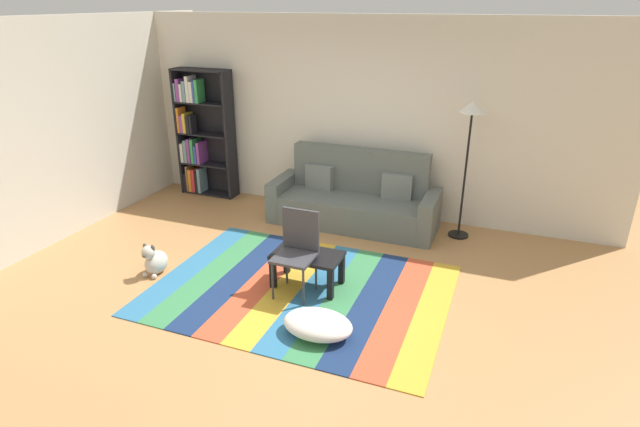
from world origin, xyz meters
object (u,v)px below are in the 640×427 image
object	(u,v)px
standing_lamp	(471,125)
folding_chair	(297,246)
coffee_table	(307,260)
tv_remote	(301,254)
bookshelf	(199,135)
dog	(155,261)
couch	(355,200)
pouf	(318,324)

from	to	relation	value
standing_lamp	folding_chair	distance (m)	2.64
coffee_table	folding_chair	bearing A→B (deg)	-111.35
coffee_table	tv_remote	size ratio (longest dim) A/B	4.88
bookshelf	dog	xyz separation A→B (m)	(0.97, -2.46, -0.78)
standing_lamp	tv_remote	distance (m)	2.62
tv_remote	bookshelf	bearing A→B (deg)	124.92
couch	folding_chair	distance (m)	1.95
couch	pouf	world-z (taller)	couch
dog	folding_chair	bearing A→B (deg)	8.32
couch	tv_remote	bearing A→B (deg)	-90.01
coffee_table	folding_chair	size ratio (longest dim) A/B	0.81
coffee_table	folding_chair	world-z (taller)	folding_chair
pouf	standing_lamp	distance (m)	3.14
couch	standing_lamp	world-z (taller)	standing_lamp
dog	tv_remote	xyz separation A→B (m)	(1.65, 0.33, 0.24)
bookshelf	pouf	world-z (taller)	bookshelf
coffee_table	pouf	distance (m)	0.91
pouf	tv_remote	size ratio (longest dim) A/B	4.38
pouf	coffee_table	bearing A→B (deg)	118.59
couch	bookshelf	distance (m)	2.70
bookshelf	tv_remote	distance (m)	3.41
coffee_table	pouf	xyz separation A→B (m)	(0.43, -0.78, -0.20)
tv_remote	dog	bearing A→B (deg)	175.60
bookshelf	standing_lamp	size ratio (longest dim) A/B	1.10
pouf	tv_remote	distance (m)	0.93
bookshelf	standing_lamp	distance (m)	4.06
coffee_table	dog	xyz separation A→B (m)	(-1.70, -0.38, -0.15)
bookshelf	pouf	size ratio (longest dim) A/B	2.94
couch	coffee_table	distance (m)	1.80
standing_lamp	bookshelf	bearing A→B (deg)	177.24
pouf	couch	bearing A→B (deg)	100.54
couch	tv_remote	size ratio (longest dim) A/B	15.07
tv_remote	folding_chair	bearing A→B (deg)	-104.54
couch	dog	size ratio (longest dim) A/B	5.69
dog	standing_lamp	distance (m)	4.02
tv_remote	pouf	bearing A→B (deg)	-72.95
coffee_table	tv_remote	bearing A→B (deg)	-143.61
couch	dog	world-z (taller)	couch
bookshelf	coffee_table	xyz separation A→B (m)	(2.67, -2.09, -0.63)
dog	tv_remote	world-z (taller)	tv_remote
tv_remote	standing_lamp	bearing A→B (deg)	38.08
pouf	folding_chair	size ratio (longest dim) A/B	0.73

